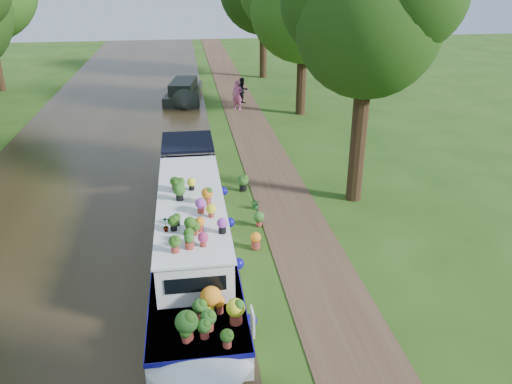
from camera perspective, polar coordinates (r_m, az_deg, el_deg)
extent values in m
plane|color=#254A12|center=(15.62, 1.18, -6.21)|extent=(100.00, 100.00, 0.00)
cube|color=black|center=(15.90, -20.87, -7.34)|extent=(10.00, 100.00, 0.02)
cube|color=#4B3423|center=(15.83, 5.49, -5.82)|extent=(2.20, 100.00, 0.03)
cube|color=white|center=(15.73, -7.27, -4.52)|extent=(2.20, 12.00, 0.75)
cube|color=#100E82|center=(15.59, -7.33, -3.50)|extent=(2.24, 12.04, 0.12)
cube|color=white|center=(14.61, -7.37, -2.92)|extent=(1.80, 7.00, 1.05)
cube|color=white|center=(14.37, -7.48, -0.95)|extent=(1.90, 7.10, 0.06)
cube|color=black|center=(14.60, -3.81, -2.44)|extent=(0.03, 6.40, 0.38)
cube|color=black|center=(14.60, -10.95, -2.86)|extent=(0.03, 6.40, 0.38)
cube|color=black|center=(19.09, -7.87, 5.71)|extent=(1.90, 2.40, 0.10)
cube|color=white|center=(10.91, -0.40, -14.59)|extent=(0.04, 0.45, 0.55)
imported|color=#245115|center=(12.64, -10.26, -3.62)|extent=(0.24, 0.18, 0.42)
imported|color=#245115|center=(13.99, -5.66, -0.57)|extent=(0.28, 0.28, 0.38)
cylinder|color=black|center=(18.26, 11.60, 5.75)|extent=(0.56, 0.56, 4.55)
sphere|color=#16330C|center=(17.45, 12.73, 18.15)|extent=(4.80, 4.80, 4.80)
sphere|color=#16330C|center=(17.92, 9.28, 20.87)|extent=(3.84, 3.84, 3.84)
cylinder|color=black|center=(29.68, 5.20, 12.50)|extent=(0.56, 0.56, 3.85)
sphere|color=#245115|center=(29.14, 5.52, 20.27)|extent=(6.00, 6.00, 6.00)
cylinder|color=black|center=(40.19, 0.83, 15.92)|extent=(0.56, 0.56, 4.20)
cube|color=black|center=(34.10, -8.26, 11.10)|extent=(2.71, 5.92, 0.57)
cube|color=black|center=(33.50, -8.31, 11.94)|extent=(1.95, 3.51, 0.67)
imported|color=pink|center=(30.64, -2.14, 11.00)|extent=(0.76, 0.65, 1.76)
imported|color=black|center=(32.04, -1.54, 11.49)|extent=(1.00, 0.94, 1.64)
imported|color=#1B5C21|center=(17.86, -0.04, -1.36)|extent=(0.42, 0.38, 0.39)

